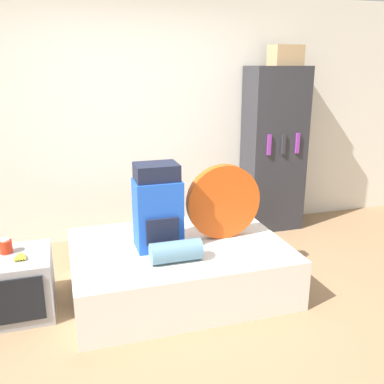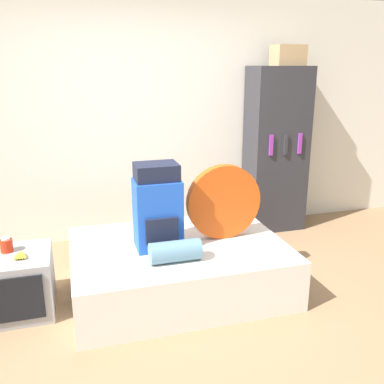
{
  "view_description": "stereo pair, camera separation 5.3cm",
  "coord_description": "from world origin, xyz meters",
  "px_view_note": "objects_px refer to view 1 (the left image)",
  "views": [
    {
      "loc": [
        -0.77,
        -2.76,
        1.88
      ],
      "look_at": [
        0.23,
        0.46,
        0.87
      ],
      "focal_mm": 40.0,
      "sensor_mm": 36.0,
      "label": 1
    },
    {
      "loc": [
        -0.72,
        -2.78,
        1.88
      ],
      "look_at": [
        0.23,
        0.46,
        0.87
      ],
      "focal_mm": 40.0,
      "sensor_mm": 36.0,
      "label": 2
    }
  ],
  "objects_px": {
    "canister": "(6,246)",
    "cardboard_box": "(286,55)",
    "tent_bag": "(223,202)",
    "sleeping_roll": "(176,251)",
    "television": "(15,285)",
    "backpack": "(158,208)",
    "bookshelf": "(274,150)"
  },
  "relations": [
    {
      "from": "tent_bag",
      "to": "sleeping_roll",
      "type": "xyz_separation_m",
      "value": [
        -0.52,
        -0.35,
        -0.24
      ]
    },
    {
      "from": "sleeping_roll",
      "to": "bookshelf",
      "type": "height_order",
      "value": "bookshelf"
    },
    {
      "from": "backpack",
      "to": "cardboard_box",
      "type": "distance_m",
      "value": 2.38
    },
    {
      "from": "backpack",
      "to": "tent_bag",
      "type": "xyz_separation_m",
      "value": [
        0.59,
        0.04,
        -0.02
      ]
    },
    {
      "from": "canister",
      "to": "cardboard_box",
      "type": "height_order",
      "value": "cardboard_box"
    },
    {
      "from": "backpack",
      "to": "bookshelf",
      "type": "bearing_deg",
      "value": 35.08
    },
    {
      "from": "television",
      "to": "canister",
      "type": "height_order",
      "value": "canister"
    },
    {
      "from": "tent_bag",
      "to": "bookshelf",
      "type": "xyz_separation_m",
      "value": [
        1.05,
        1.11,
        0.19
      ]
    },
    {
      "from": "canister",
      "to": "television",
      "type": "bearing_deg",
      "value": -66.38
    },
    {
      "from": "backpack",
      "to": "sleeping_roll",
      "type": "height_order",
      "value": "backpack"
    },
    {
      "from": "sleeping_roll",
      "to": "tent_bag",
      "type": "bearing_deg",
      "value": 34.06
    },
    {
      "from": "tent_bag",
      "to": "television",
      "type": "xyz_separation_m",
      "value": [
        -1.73,
        -0.01,
        -0.51
      ]
    },
    {
      "from": "tent_bag",
      "to": "bookshelf",
      "type": "height_order",
      "value": "bookshelf"
    },
    {
      "from": "tent_bag",
      "to": "television",
      "type": "relative_size",
      "value": 1.13
    },
    {
      "from": "bookshelf",
      "to": "cardboard_box",
      "type": "bearing_deg",
      "value": -12.2
    },
    {
      "from": "canister",
      "to": "bookshelf",
      "type": "xyz_separation_m",
      "value": [
        2.82,
        1.04,
        0.4
      ]
    },
    {
      "from": "sleeping_roll",
      "to": "canister",
      "type": "bearing_deg",
      "value": 161.37
    },
    {
      "from": "television",
      "to": "canister",
      "type": "bearing_deg",
      "value": 113.62
    },
    {
      "from": "backpack",
      "to": "tent_bag",
      "type": "relative_size",
      "value": 1.08
    },
    {
      "from": "television",
      "to": "cardboard_box",
      "type": "relative_size",
      "value": 1.74
    },
    {
      "from": "sleeping_roll",
      "to": "cardboard_box",
      "type": "height_order",
      "value": "cardboard_box"
    },
    {
      "from": "canister",
      "to": "bookshelf",
      "type": "relative_size",
      "value": 0.06
    },
    {
      "from": "sleeping_roll",
      "to": "cardboard_box",
      "type": "bearing_deg",
      "value": 41.34
    },
    {
      "from": "backpack",
      "to": "bookshelf",
      "type": "xyz_separation_m",
      "value": [
        1.63,
        1.15,
        0.17
      ]
    },
    {
      "from": "television",
      "to": "sleeping_roll",
      "type": "bearing_deg",
      "value": -15.49
    },
    {
      "from": "backpack",
      "to": "sleeping_roll",
      "type": "xyz_separation_m",
      "value": [
        0.07,
        -0.31,
        -0.26
      ]
    },
    {
      "from": "canister",
      "to": "sleeping_roll",
      "type": "bearing_deg",
      "value": -18.63
    },
    {
      "from": "tent_bag",
      "to": "cardboard_box",
      "type": "distance_m",
      "value": 1.99
    },
    {
      "from": "canister",
      "to": "cardboard_box",
      "type": "relative_size",
      "value": 0.36
    },
    {
      "from": "cardboard_box",
      "to": "television",
      "type": "bearing_deg",
      "value": -158.81
    },
    {
      "from": "backpack",
      "to": "television",
      "type": "distance_m",
      "value": 1.26
    },
    {
      "from": "backpack",
      "to": "cardboard_box",
      "type": "relative_size",
      "value": 2.13
    }
  ]
}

